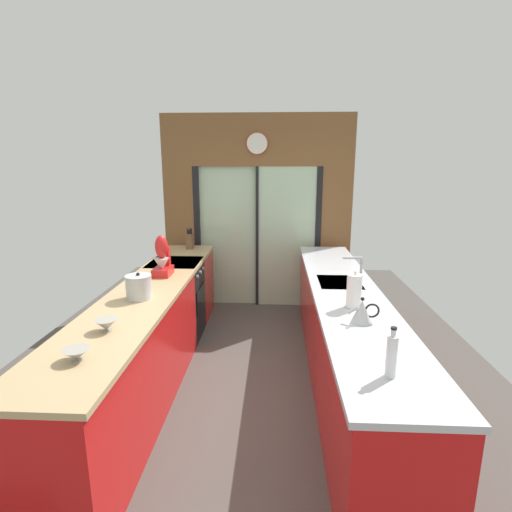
# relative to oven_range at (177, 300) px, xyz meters

# --- Properties ---
(ground_plane) EXTENTS (5.04, 7.60, 0.02)m
(ground_plane) POSITION_rel_oven_range_xyz_m (0.91, -0.65, -0.47)
(ground_plane) COLOR #4C4742
(back_wall_unit) EXTENTS (2.64, 0.12, 2.70)m
(back_wall_unit) POSITION_rel_oven_range_xyz_m (0.91, 1.15, 1.07)
(back_wall_unit) COLOR brown
(back_wall_unit) RESTS_ON ground_plane
(left_counter_run) EXTENTS (0.62, 3.80, 0.92)m
(left_counter_run) POSITION_rel_oven_range_xyz_m (-0.00, -1.12, 0.01)
(left_counter_run) COLOR red
(left_counter_run) RESTS_ON ground_plane
(right_counter_run) EXTENTS (0.62, 3.80, 0.92)m
(right_counter_run) POSITION_rel_oven_range_xyz_m (1.82, -0.95, 0.01)
(right_counter_run) COLOR red
(right_counter_run) RESTS_ON ground_plane
(sink_faucet) EXTENTS (0.19, 0.02, 0.25)m
(sink_faucet) POSITION_rel_oven_range_xyz_m (1.96, -0.70, 0.63)
(sink_faucet) COLOR #B7BABC
(sink_faucet) RESTS_ON right_counter_run
(oven_range) EXTENTS (0.60, 0.60, 0.92)m
(oven_range) POSITION_rel_oven_range_xyz_m (0.00, 0.00, 0.00)
(oven_range) COLOR black
(oven_range) RESTS_ON ground_plane
(mixing_bowl_near) EXTENTS (0.16, 0.16, 0.07)m
(mixing_bowl_near) POSITION_rel_oven_range_xyz_m (0.02, -2.36, 0.50)
(mixing_bowl_near) COLOR gray
(mixing_bowl_near) RESTS_ON left_counter_run
(mixing_bowl_far) EXTENTS (0.15, 0.15, 0.08)m
(mixing_bowl_far) POSITION_rel_oven_range_xyz_m (0.02, -1.94, 0.51)
(mixing_bowl_far) COLOR gray
(mixing_bowl_far) RESTS_ON left_counter_run
(knife_block) EXTENTS (0.08, 0.14, 0.28)m
(knife_block) POSITION_rel_oven_range_xyz_m (0.02, 0.75, 0.57)
(knife_block) COLOR brown
(knife_block) RESTS_ON left_counter_run
(stand_mixer) EXTENTS (0.17, 0.27, 0.42)m
(stand_mixer) POSITION_rel_oven_range_xyz_m (0.02, -0.55, 0.63)
(stand_mixer) COLOR red
(stand_mixer) RESTS_ON left_counter_run
(stock_pot) EXTENTS (0.22, 0.22, 0.23)m
(stock_pot) POSITION_rel_oven_range_xyz_m (0.02, -1.27, 0.57)
(stock_pot) COLOR #B7BABC
(stock_pot) RESTS_ON left_counter_run
(kettle) EXTENTS (0.23, 0.15, 0.19)m
(kettle) POSITION_rel_oven_range_xyz_m (1.80, -1.70, 0.55)
(kettle) COLOR #B7BABC
(kettle) RESTS_ON right_counter_run
(soap_bottle) EXTENTS (0.06, 0.06, 0.29)m
(soap_bottle) POSITION_rel_oven_range_xyz_m (1.80, -2.45, 0.59)
(soap_bottle) COLOR silver
(soap_bottle) RESTS_ON right_counter_run
(paper_towel_roll) EXTENTS (0.14, 0.14, 0.30)m
(paper_towel_roll) POSITION_rel_oven_range_xyz_m (1.80, -1.40, 0.60)
(paper_towel_roll) COLOR #B7BABC
(paper_towel_roll) RESTS_ON right_counter_run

